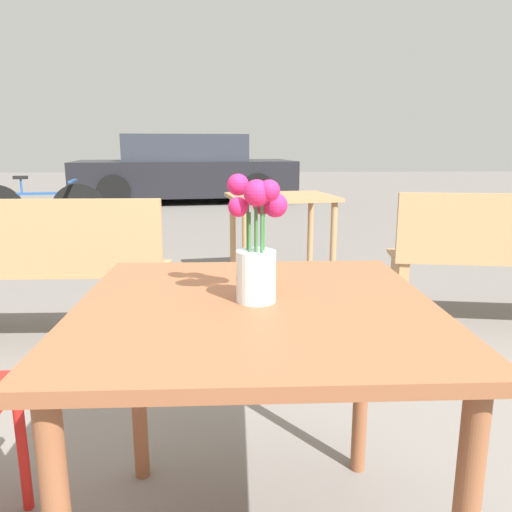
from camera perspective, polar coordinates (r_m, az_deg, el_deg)
table_front at (r=1.26m, az=0.02°, el=-9.82°), size 0.88×0.88×0.74m
flower_vase at (r=1.20m, az=0.06°, el=0.86°), size 0.14×0.14×0.31m
bench_near at (r=3.01m, az=-26.00°, el=-1.31°), size 1.65×0.38×0.85m
table_back at (r=4.08m, az=2.86°, el=5.31°), size 0.93×0.82×0.72m
bicycle at (r=6.68m, az=-23.57°, el=4.87°), size 1.59×0.44×0.76m
parked_car at (r=10.22m, az=-8.10°, el=9.70°), size 4.45×2.33×1.32m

